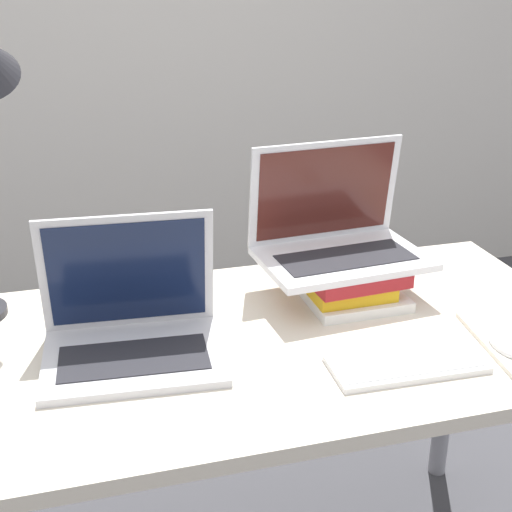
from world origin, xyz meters
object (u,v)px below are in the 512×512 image
(book_stack, at_px, (345,279))
(mouse, at_px, (508,346))
(laptop_left, at_px, (132,328))
(laptop_on_books, at_px, (337,236))
(wireless_keyboard, at_px, (406,364))

(book_stack, xyz_separation_m, mouse, (0.21, -0.32, -0.03))
(laptop_left, relative_size, laptop_on_books, 0.94)
(laptop_left, xyz_separation_m, mouse, (0.71, -0.20, -0.04))
(wireless_keyboard, bearing_deg, laptop_on_books, 91.00)
(book_stack, distance_m, wireless_keyboard, 0.32)
(mouse, bearing_deg, laptop_left, 164.40)
(laptop_left, xyz_separation_m, laptop_on_books, (0.48, 0.16, 0.08))
(laptop_left, bearing_deg, book_stack, 14.29)
(book_stack, xyz_separation_m, wireless_keyboard, (-0.00, -0.32, -0.04))
(book_stack, height_order, mouse, book_stack)
(laptop_on_books, height_order, wireless_keyboard, laptop_on_books)
(wireless_keyboard, bearing_deg, book_stack, 89.50)
(book_stack, relative_size, wireless_keyboard, 0.86)
(book_stack, relative_size, mouse, 2.50)
(book_stack, bearing_deg, wireless_keyboard, -90.50)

